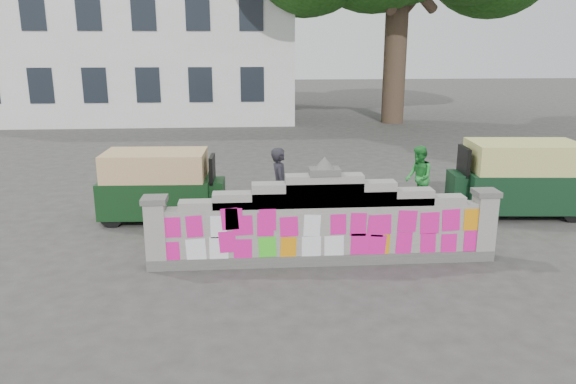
# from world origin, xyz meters

# --- Properties ---
(ground) EXTENTS (100.00, 100.00, 0.00)m
(ground) POSITION_xyz_m (0.00, 0.00, 0.00)
(ground) COLOR #383533
(ground) RESTS_ON ground
(parapet_wall) EXTENTS (6.48, 0.44, 2.01)m
(parapet_wall) POSITION_xyz_m (-0.00, -0.01, 0.75)
(parapet_wall) COLOR #4C4C49
(parapet_wall) RESTS_ON ground
(building) EXTENTS (16.00, 10.00, 8.90)m
(building) POSITION_xyz_m (-7.00, 21.98, 4.01)
(building) COLOR silver
(building) RESTS_ON ground
(cyclist_bike) EXTENTS (1.82, 0.66, 0.95)m
(cyclist_bike) POSITION_xyz_m (-0.69, 1.69, 0.48)
(cyclist_bike) COLOR black
(cyclist_bike) RESTS_ON ground
(cyclist_rider) EXTENTS (0.40, 0.59, 1.61)m
(cyclist_rider) POSITION_xyz_m (-0.69, 1.69, 0.81)
(cyclist_rider) COLOR black
(cyclist_rider) RESTS_ON ground
(pedestrian) EXTENTS (0.61, 0.77, 1.55)m
(pedestrian) POSITION_xyz_m (2.78, 3.28, 0.77)
(pedestrian) COLOR green
(pedestrian) RESTS_ON ground
(rickshaw_left) EXTENTS (2.89, 1.43, 1.58)m
(rickshaw_left) POSITION_xyz_m (-3.36, 2.90, 0.82)
(rickshaw_left) COLOR black
(rickshaw_left) RESTS_ON ground
(rickshaw_right) EXTENTS (3.18, 1.67, 1.73)m
(rickshaw_right) POSITION_xyz_m (4.97, 2.64, 0.90)
(rickshaw_right) COLOR black
(rickshaw_right) RESTS_ON ground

